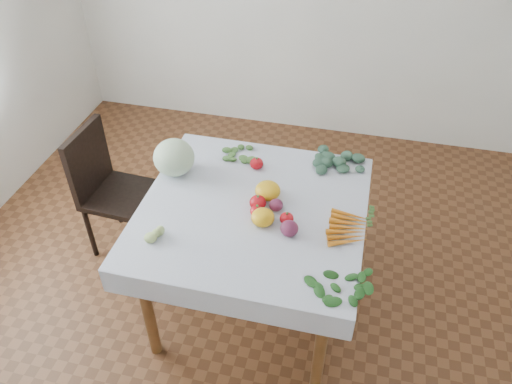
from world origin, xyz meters
TOP-DOWN VIEW (x-y plane):
  - ground at (0.00, 0.00)m, footprint 4.00×4.00m
  - table at (0.00, 0.00)m, footprint 1.00×1.00m
  - tablecloth at (0.00, 0.00)m, footprint 1.12×1.12m
  - chair at (-1.00, 0.29)m, footprint 0.41×0.41m
  - cabbage at (-0.48, 0.19)m, footprint 0.24×0.24m
  - tomato_a at (-0.06, 0.33)m, footprint 0.09×0.09m
  - tomato_b at (0.19, -0.07)m, footprint 0.08×0.08m
  - tomato_c at (0.04, -0.05)m, footprint 0.09×0.09m
  - tomato_d at (0.03, 0.00)m, footprint 0.11×0.11m
  - heirloom_back at (0.06, 0.10)m, footprint 0.17×0.17m
  - heirloom_front at (0.08, -0.10)m, footprint 0.15×0.15m
  - onion_a at (0.12, 0.02)m, footprint 0.09×0.09m
  - onion_b at (0.21, -0.14)m, footprint 0.10×0.10m
  - tomatillo_cluster at (-0.34, -0.32)m, footprint 0.11×0.12m
  - carrot_bunch at (0.48, -0.05)m, footprint 0.20×0.26m
  - kale_bunch at (0.39, 0.47)m, footprint 0.30×0.24m
  - basil_bunch at (0.48, -0.40)m, footprint 0.30×0.21m
  - dill_bunch at (-0.19, 0.44)m, footprint 0.17×0.18m

SIDE VIEW (x-z plane):
  - ground at x=0.00m, z-range 0.00..0.00m
  - chair at x=-1.00m, z-range 0.06..0.92m
  - table at x=0.00m, z-range 0.28..1.03m
  - tablecloth at x=0.00m, z-range 0.75..0.76m
  - basil_bunch at x=0.48m, z-range 0.76..0.77m
  - dill_bunch at x=-0.19m, z-range 0.76..0.78m
  - carrot_bunch at x=0.48m, z-range 0.76..0.79m
  - kale_bunch at x=0.39m, z-range 0.76..0.79m
  - tomatillo_cluster at x=-0.34m, z-range 0.76..0.80m
  - onion_a at x=0.12m, z-range 0.76..0.82m
  - tomato_b at x=0.19m, z-range 0.76..0.82m
  - tomato_c at x=0.04m, z-range 0.76..0.82m
  - tomato_a at x=-0.06m, z-range 0.76..0.82m
  - tomato_d at x=0.03m, z-range 0.76..0.83m
  - onion_b at x=0.21m, z-range 0.76..0.83m
  - heirloom_front at x=0.08m, z-range 0.76..0.84m
  - heirloom_back at x=0.06m, z-range 0.76..0.85m
  - cabbage at x=-0.48m, z-range 0.76..0.96m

